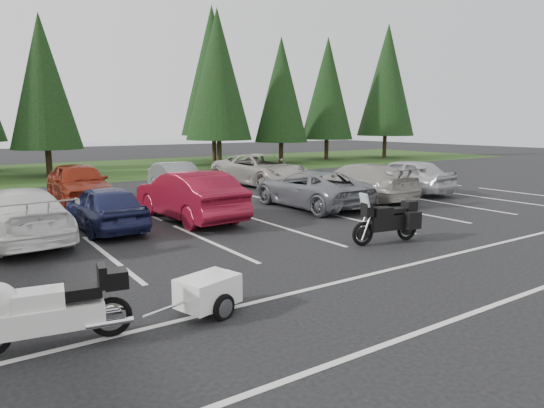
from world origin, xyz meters
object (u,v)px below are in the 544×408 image
at_px(car_far_3, 178,178).
at_px(touring_motorcycle, 50,302).
at_px(car_near_4, 105,207).
at_px(car_near_5, 189,195).
at_px(car_near_6, 310,189).
at_px(car_near_3, 16,215).
at_px(adventure_motorcycle, 386,217).
at_px(car_far_4, 261,170).
at_px(cargo_trailer, 208,295).
at_px(car_far_2, 79,183).
at_px(car_near_7, 358,182).
at_px(car_near_8, 404,176).

relative_size(car_far_3, touring_motorcycle, 1.74).
distance_m(car_near_4, car_near_5, 2.76).
distance_m(car_near_6, touring_motorcycle, 12.70).
distance_m(car_near_4, car_near_6, 7.66).
distance_m(car_near_3, adventure_motorcycle, 9.94).
bearing_deg(car_far_4, cargo_trailer, -131.46).
distance_m(touring_motorcycle, cargo_trailer, 2.44).
bearing_deg(car_near_6, car_near_4, -2.63).
xyz_separation_m(car_near_3, touring_motorcycle, (-0.40, -7.25, -0.06)).
height_order(car_far_3, touring_motorcycle, car_far_3).
height_order(car_near_4, car_near_5, car_near_5).
relative_size(car_far_2, cargo_trailer, 3.38).
distance_m(car_near_3, car_near_6, 10.06).
bearing_deg(adventure_motorcycle, cargo_trailer, -155.31).
height_order(car_near_4, car_far_2, car_far_2).
bearing_deg(car_near_7, car_near_5, -1.50).
relative_size(car_far_3, cargo_trailer, 3.00).
height_order(car_near_4, touring_motorcycle, car_near_4).
relative_size(car_near_5, car_far_4, 0.85).
bearing_deg(car_far_3, car_near_3, -137.62).
xyz_separation_m(car_near_4, car_near_7, (10.35, -0.10, 0.09)).
xyz_separation_m(car_near_6, touring_motorcycle, (-10.46, -7.21, -0.03)).
bearing_deg(car_far_4, adventure_motorcycle, -113.16).
bearing_deg(car_far_4, car_near_4, -152.63).
relative_size(car_near_5, car_near_7, 0.93).
height_order(car_near_5, touring_motorcycle, car_near_5).
bearing_deg(car_near_7, car_near_6, 3.21).
bearing_deg(adventure_motorcycle, car_near_5, 126.04).
bearing_deg(car_near_6, car_far_3, -66.04).
bearing_deg(car_near_4, car_near_7, 177.98).
bearing_deg(car_near_4, car_far_2, -96.69).
bearing_deg(car_near_4, car_near_6, 176.49).
distance_m(car_far_2, touring_motorcycle, 13.38).
relative_size(car_near_4, cargo_trailer, 2.83).
bearing_deg(car_far_4, car_near_8, -61.42).
bearing_deg(car_near_8, car_far_3, -36.64).
bearing_deg(cargo_trailer, car_near_3, 88.67).
relative_size(car_near_6, adventure_motorcycle, 2.21).
distance_m(car_near_6, car_near_8, 6.01).
bearing_deg(car_near_4, cargo_trailer, 85.59).
bearing_deg(car_near_6, adventure_motorcycle, 70.92).
bearing_deg(cargo_trailer, car_near_4, 70.48).
xyz_separation_m(car_near_6, car_near_7, (2.69, 0.17, 0.06)).
bearing_deg(car_far_4, car_near_5, -143.45).
bearing_deg(car_near_7, cargo_trailer, 34.49).
relative_size(car_near_6, car_far_2, 1.06).
distance_m(car_near_4, adventure_motorcycle, 8.23).
xyz_separation_m(car_near_3, car_near_8, (16.04, 0.55, 0.05)).
relative_size(car_near_3, touring_motorcycle, 2.08).
xyz_separation_m(car_near_5, cargo_trailer, (-3.15, -7.65, -0.49)).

